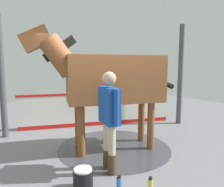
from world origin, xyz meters
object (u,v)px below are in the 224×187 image
Objects in this scene: bottle_shampoo at (150,185)px; wash_bucket at (83,179)px; handler at (109,114)px; bottle_spray at (119,183)px; horse at (109,78)px.

wash_bucket is at bearing 143.32° from bottle_shampoo.
bottle_spray is (-0.16, -0.55, -0.95)m from handler.
horse is 1.86× the size of handler.
wash_bucket is 1.54× the size of bottle_spray.
bottle_spray is (-0.35, 0.32, -0.01)m from bottle_shampoo.
wash_bucket reaches higher than bottle_shampoo.
horse is at bearing 67.91° from handler.
horse is 13.86× the size of bottle_shampoo.
horse is 2.21m from wash_bucket.
horse is 2.22m from bottle_spray.
handler is 8.41× the size of bottle_spray.
wash_bucket is 0.55m from bottle_spray.
bottle_shampoo is at bearing -36.68° from wash_bucket.
wash_bucket is at bearing 61.99° from horse.
horse is 10.15× the size of wash_bucket.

